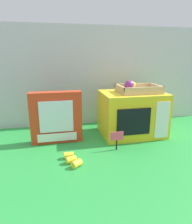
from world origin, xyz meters
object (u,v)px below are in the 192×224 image
(food_groups_crate, at_px, (137,89))
(loose_toy_banana, at_px, (72,159))
(cookie_set_box, at_px, (56,118))
(toy_microwave, at_px, (132,113))
(price_sign, at_px, (117,138))

(food_groups_crate, height_order, loose_toy_banana, food_groups_crate)
(cookie_set_box, xyz_separation_m, loose_toy_banana, (0.06, -0.25, -0.13))
(toy_microwave, bearing_deg, food_groups_crate, -27.49)
(food_groups_crate, relative_size, price_sign, 2.40)
(food_groups_crate, relative_size, loose_toy_banana, 1.90)
(toy_microwave, relative_size, price_sign, 3.70)
(toy_microwave, bearing_deg, cookie_set_box, -176.02)
(food_groups_crate, height_order, price_sign, food_groups_crate)
(toy_microwave, height_order, food_groups_crate, food_groups_crate)
(loose_toy_banana, bearing_deg, price_sign, 19.08)
(price_sign, relative_size, loose_toy_banana, 0.79)
(food_groups_crate, bearing_deg, toy_microwave, 152.51)
(toy_microwave, xyz_separation_m, price_sign, (-0.16, -0.20, -0.06))
(cookie_set_box, relative_size, price_sign, 2.88)
(food_groups_crate, distance_m, cookie_set_box, 0.50)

